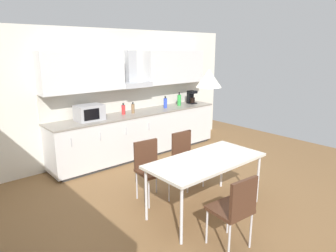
% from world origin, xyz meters
% --- Properties ---
extents(ground_plane, '(8.73, 7.63, 0.02)m').
position_xyz_m(ground_plane, '(0.00, 0.00, -0.01)').
color(ground_plane, brown).
extents(wall_back, '(6.98, 0.10, 2.53)m').
position_xyz_m(wall_back, '(0.00, 2.59, 1.27)').
color(wall_back, silver).
rests_on(wall_back, ground_plane).
extents(kitchen_counter, '(3.74, 0.67, 0.90)m').
position_xyz_m(kitchen_counter, '(0.83, 2.22, 0.46)').
color(kitchen_counter, '#333333').
rests_on(kitchen_counter, ground_plane).
extents(backsplash_tile, '(3.72, 0.02, 0.47)m').
position_xyz_m(backsplash_tile, '(0.83, 2.53, 1.14)').
color(backsplash_tile, silver).
rests_on(backsplash_tile, kitchen_counter).
extents(upper_wall_cabinets, '(3.72, 0.40, 0.72)m').
position_xyz_m(upper_wall_cabinets, '(0.83, 2.37, 1.76)').
color(upper_wall_cabinets, silver).
extents(microwave, '(0.48, 0.35, 0.28)m').
position_xyz_m(microwave, '(-0.25, 2.22, 1.04)').
color(microwave, '#ADADB2').
rests_on(microwave, kitchen_counter).
extents(coffee_maker, '(0.18, 0.19, 0.30)m').
position_xyz_m(coffee_maker, '(2.36, 2.24, 1.05)').
color(coffee_maker, black).
rests_on(coffee_maker, kitchen_counter).
extents(bottle_brown, '(0.07, 0.07, 0.22)m').
position_xyz_m(bottle_brown, '(0.69, 2.22, 1.00)').
color(bottle_brown, brown).
rests_on(bottle_brown, kitchen_counter).
extents(bottle_blue, '(0.08, 0.08, 0.26)m').
position_xyz_m(bottle_blue, '(1.53, 2.21, 1.01)').
color(bottle_blue, blue).
rests_on(bottle_blue, kitchen_counter).
extents(bottle_green, '(0.08, 0.08, 0.30)m').
position_xyz_m(bottle_green, '(1.95, 2.23, 1.03)').
color(bottle_green, green).
rests_on(bottle_green, kitchen_counter).
extents(bottle_red, '(0.07, 0.07, 0.23)m').
position_xyz_m(bottle_red, '(0.48, 2.25, 1.00)').
color(bottle_red, red).
rests_on(bottle_red, kitchen_counter).
extents(dining_table, '(1.62, 0.78, 0.75)m').
position_xyz_m(dining_table, '(0.19, -0.21, 0.70)').
color(dining_table, silver).
rests_on(dining_table, ground_plane).
extents(chair_near_left, '(0.43, 0.43, 0.87)m').
position_xyz_m(chair_near_left, '(-0.18, -0.98, 0.53)').
color(chair_near_left, '#4C2D1E').
rests_on(chair_near_left, ground_plane).
extents(chair_far_right, '(0.41, 0.41, 0.87)m').
position_xyz_m(chair_far_right, '(0.55, 0.56, 0.53)').
color(chair_far_right, '#4C2D1E').
rests_on(chair_far_right, ground_plane).
extents(chair_far_left, '(0.44, 0.44, 0.87)m').
position_xyz_m(chair_far_left, '(-0.17, 0.56, 0.53)').
color(chair_far_left, '#4C2D1E').
rests_on(chair_far_left, ground_plane).
extents(pendant_lamp, '(0.32, 0.32, 0.22)m').
position_xyz_m(pendant_lamp, '(0.19, -0.21, 1.81)').
color(pendant_lamp, silver).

